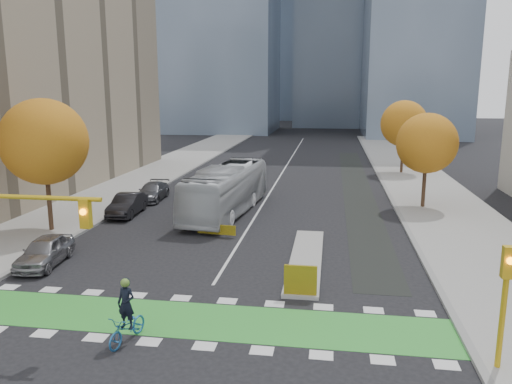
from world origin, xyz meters
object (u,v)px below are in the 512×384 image
(hazard_board, at_px, (300,280))
(traffic_signal_east, at_px, (505,289))
(tree_east_far, at_px, (404,124))
(tree_west, at_px, (44,142))
(parked_car_a, at_px, (45,251))
(cyclist, at_px, (127,321))
(bus, at_px, (227,190))
(tree_east_near, at_px, (427,143))
(parked_car_c, at_px, (152,192))
(parked_car_b, at_px, (127,205))

(hazard_board, height_order, traffic_signal_east, traffic_signal_east)
(hazard_board, relative_size, tree_east_far, 0.18)
(tree_west, relative_size, tree_east_far, 1.08)
(hazard_board, relative_size, parked_car_a, 0.33)
(cyclist, height_order, bus, bus)
(tree_west, bearing_deg, hazard_board, -25.99)
(tree_east_near, height_order, traffic_signal_east, tree_east_near)
(cyclist, relative_size, parked_car_a, 0.55)
(parked_car_c, bearing_deg, tree_east_far, 34.13)
(bus, bearing_deg, hazard_board, -60.62)
(tree_east_far, bearing_deg, hazard_board, -104.12)
(parked_car_b, bearing_deg, traffic_signal_east, -44.30)
(tree_east_far, distance_m, parked_car_b, 30.57)
(tree_east_far, xyz_separation_m, parked_car_c, (-21.50, -16.26, -4.56))
(tree_east_near, bearing_deg, cyclist, -121.40)
(bus, bearing_deg, parked_car_b, -160.58)
(tree_west, relative_size, tree_east_near, 1.16)
(hazard_board, xyz_separation_m, traffic_signal_east, (6.50, -4.71, 1.93))
(tree_east_near, relative_size, cyclist, 3.01)
(bus, xyz_separation_m, parked_car_c, (-6.83, 3.35, -1.04))
(parked_car_b, bearing_deg, tree_east_near, 11.26)
(tree_east_near, xyz_separation_m, bus, (-14.17, -3.61, -3.15))
(hazard_board, bearing_deg, cyclist, -140.65)
(traffic_signal_east, height_order, parked_car_b, traffic_signal_east)
(hazard_board, height_order, tree_east_near, tree_east_near)
(parked_car_a, height_order, parked_car_b, parked_car_b)
(tree_east_far, relative_size, parked_car_a, 1.80)
(tree_east_far, bearing_deg, bus, -126.80)
(tree_east_near, bearing_deg, parked_car_b, -165.94)
(cyclist, bearing_deg, tree_east_far, 82.09)
(parked_car_c, bearing_deg, traffic_signal_east, -51.74)
(tree_east_near, xyz_separation_m, traffic_signal_east, (-1.50, -22.51, -2.13))
(cyclist, relative_size, parked_car_b, 0.52)
(tree_east_far, xyz_separation_m, traffic_signal_east, (-2.00, -38.51, -2.51))
(traffic_signal_east, distance_m, cyclist, 12.39)
(tree_east_near, relative_size, parked_car_a, 1.66)
(hazard_board, bearing_deg, tree_west, 154.01)
(hazard_board, bearing_deg, tree_east_near, 65.80)
(parked_car_c, bearing_deg, parked_car_a, -92.97)
(hazard_board, relative_size, tree_west, 0.17)
(tree_east_far, relative_size, parked_car_c, 1.63)
(traffic_signal_east, bearing_deg, parked_car_b, 138.51)
(tree_east_near, xyz_separation_m, cyclist, (-13.73, -22.50, -4.08))
(hazard_board, distance_m, tree_west, 18.44)
(parked_car_a, bearing_deg, tree_west, 111.84)
(bus, height_order, parked_car_a, bus)
(tree_east_near, distance_m, traffic_signal_east, 22.66)
(tree_east_near, relative_size, bus, 0.57)
(tree_east_near, distance_m, parked_car_b, 22.04)
(tree_east_far, height_order, parked_car_b, tree_east_far)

